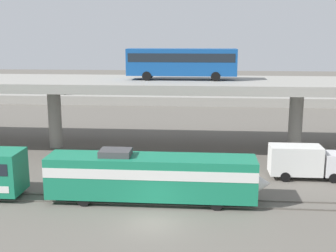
{
  "coord_description": "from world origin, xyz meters",
  "views": [
    {
      "loc": [
        3.38,
        -28.11,
        12.92
      ],
      "look_at": [
        -0.07,
        14.46,
        3.89
      ],
      "focal_mm": 46.67,
      "sensor_mm": 36.0,
      "label": 1
    }
  ],
  "objects_px": {
    "parked_car_1": "(50,88)",
    "parked_car_6": "(257,91)",
    "service_truck_west": "(305,161)",
    "parked_car_2": "(319,92)",
    "transit_bus_on_overpass": "(182,61)",
    "parked_car_5": "(59,90)",
    "parked_car_0": "(188,91)",
    "parked_car_4": "(93,90)",
    "parked_car_3": "(222,90)",
    "train_locomotive": "(161,175)"
  },
  "relations": [
    {
      "from": "parked_car_1",
      "to": "parked_car_6",
      "type": "distance_m",
      "value": 40.1
    },
    {
      "from": "service_truck_west",
      "to": "parked_car_6",
      "type": "xyz_separation_m",
      "value": [
        0.74,
        43.26,
        0.81
      ]
    },
    {
      "from": "parked_car_2",
      "to": "parked_car_6",
      "type": "distance_m",
      "value": 11.34
    },
    {
      "from": "parked_car_6",
      "to": "service_truck_west",
      "type": "bearing_deg",
      "value": 89.02
    },
    {
      "from": "parked_car_2",
      "to": "transit_bus_on_overpass",
      "type": "bearing_deg",
      "value": 54.93
    },
    {
      "from": "service_truck_west",
      "to": "parked_car_5",
      "type": "xyz_separation_m",
      "value": [
        -36.61,
        41.72,
        0.81
      ]
    },
    {
      "from": "parked_car_0",
      "to": "parked_car_4",
      "type": "distance_m",
      "value": 18.15
    },
    {
      "from": "service_truck_west",
      "to": "parked_car_3",
      "type": "relative_size",
      "value": 1.62
    },
    {
      "from": "transit_bus_on_overpass",
      "to": "parked_car_0",
      "type": "height_order",
      "value": "transit_bus_on_overpass"
    },
    {
      "from": "parked_car_1",
      "to": "parked_car_5",
      "type": "relative_size",
      "value": 0.91
    },
    {
      "from": "parked_car_1",
      "to": "parked_car_5",
      "type": "bearing_deg",
      "value": 138.71
    },
    {
      "from": "parked_car_0",
      "to": "parked_car_4",
      "type": "xyz_separation_m",
      "value": [
        -18.14,
        0.53,
        0.0
      ]
    },
    {
      "from": "transit_bus_on_overpass",
      "to": "parked_car_1",
      "type": "bearing_deg",
      "value": 128.5
    },
    {
      "from": "train_locomotive",
      "to": "transit_bus_on_overpass",
      "type": "xyz_separation_m",
      "value": [
        0.72,
        16.16,
        7.82
      ]
    },
    {
      "from": "train_locomotive",
      "to": "parked_car_5",
      "type": "distance_m",
      "value": 54.19
    },
    {
      "from": "transit_bus_on_overpass",
      "to": "parked_car_2",
      "type": "height_order",
      "value": "transit_bus_on_overpass"
    },
    {
      "from": "transit_bus_on_overpass",
      "to": "parked_car_3",
      "type": "distance_m",
      "value": 37.01
    },
    {
      "from": "parked_car_0",
      "to": "parked_car_6",
      "type": "distance_m",
      "value": 13.0
    },
    {
      "from": "parked_car_4",
      "to": "parked_car_5",
      "type": "distance_m",
      "value": 6.33
    },
    {
      "from": "service_truck_west",
      "to": "parked_car_4",
      "type": "relative_size",
      "value": 1.65
    },
    {
      "from": "parked_car_3",
      "to": "train_locomotive",
      "type": "bearing_deg",
      "value": -97.44
    },
    {
      "from": "parked_car_1",
      "to": "parked_car_5",
      "type": "xyz_separation_m",
      "value": [
        2.75,
        -2.41,
        0.0
      ]
    },
    {
      "from": "parked_car_0",
      "to": "parked_car_3",
      "type": "relative_size",
      "value": 0.97
    },
    {
      "from": "service_truck_west",
      "to": "parked_car_3",
      "type": "height_order",
      "value": "parked_car_3"
    },
    {
      "from": "parked_car_0",
      "to": "parked_car_1",
      "type": "distance_m",
      "value": 27.2
    },
    {
      "from": "transit_bus_on_overpass",
      "to": "parked_car_4",
      "type": "xyz_separation_m",
      "value": [
        -18.65,
        33.38,
        -7.56
      ]
    },
    {
      "from": "parked_car_2",
      "to": "parked_car_5",
      "type": "relative_size",
      "value": 1.03
    },
    {
      "from": "service_truck_west",
      "to": "train_locomotive",
      "type": "bearing_deg",
      "value": -151.39
    },
    {
      "from": "parked_car_3",
      "to": "parked_car_4",
      "type": "bearing_deg",
      "value": -174.6
    },
    {
      "from": "parked_car_4",
      "to": "parked_car_1",
      "type": "bearing_deg",
      "value": -8.67
    },
    {
      "from": "parked_car_0",
      "to": "parked_car_4",
      "type": "relative_size",
      "value": 0.98
    },
    {
      "from": "train_locomotive",
      "to": "parked_car_5",
      "type": "height_order",
      "value": "train_locomotive"
    },
    {
      "from": "parked_car_6",
      "to": "parked_car_4",
      "type": "bearing_deg",
      "value": 0.91
    },
    {
      "from": "transit_bus_on_overpass",
      "to": "parked_car_6",
      "type": "distance_m",
      "value": 36.88
    },
    {
      "from": "transit_bus_on_overpass",
      "to": "parked_car_1",
      "type": "relative_size",
      "value": 2.95
    },
    {
      "from": "parked_car_1",
      "to": "parked_car_3",
      "type": "relative_size",
      "value": 0.97
    },
    {
      "from": "train_locomotive",
      "to": "parked_car_0",
      "type": "bearing_deg",
      "value": 89.75
    },
    {
      "from": "parked_car_3",
      "to": "parked_car_5",
      "type": "relative_size",
      "value": 0.94
    },
    {
      "from": "transit_bus_on_overpass",
      "to": "parked_car_0",
      "type": "xyz_separation_m",
      "value": [
        -0.51,
        32.85,
        -7.56
      ]
    },
    {
      "from": "parked_car_0",
      "to": "transit_bus_on_overpass",
      "type": "bearing_deg",
      "value": 90.89
    },
    {
      "from": "transit_bus_on_overpass",
      "to": "parked_car_3",
      "type": "height_order",
      "value": "transit_bus_on_overpass"
    },
    {
      "from": "transit_bus_on_overpass",
      "to": "parked_car_6",
      "type": "height_order",
      "value": "transit_bus_on_overpass"
    },
    {
      "from": "parked_car_0",
      "to": "parked_car_5",
      "type": "distance_m",
      "value": 24.39
    },
    {
      "from": "parked_car_1",
      "to": "parked_car_5",
      "type": "distance_m",
      "value": 3.66
    },
    {
      "from": "train_locomotive",
      "to": "parked_car_0",
      "type": "height_order",
      "value": "train_locomotive"
    },
    {
      "from": "parked_car_2",
      "to": "parked_car_3",
      "type": "relative_size",
      "value": 1.1
    },
    {
      "from": "parked_car_5",
      "to": "train_locomotive",
      "type": "bearing_deg",
      "value": 116.49
    },
    {
      "from": "parked_car_5",
      "to": "parked_car_6",
      "type": "height_order",
      "value": "same"
    },
    {
      "from": "transit_bus_on_overpass",
      "to": "parked_car_0",
      "type": "relative_size",
      "value": 2.97
    },
    {
      "from": "parked_car_0",
      "to": "parked_car_2",
      "type": "xyz_separation_m",
      "value": [
        24.31,
        1.05,
        0.0
      ]
    }
  ]
}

